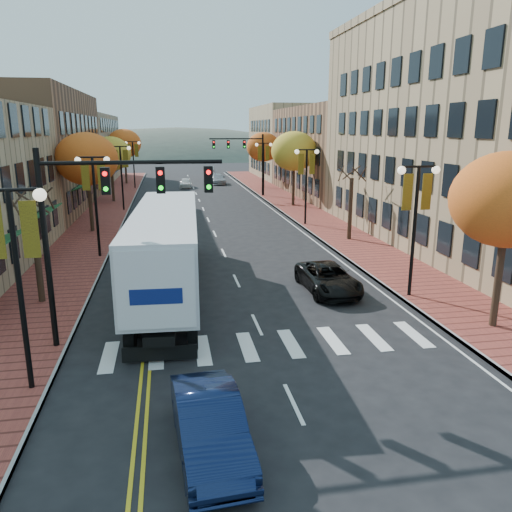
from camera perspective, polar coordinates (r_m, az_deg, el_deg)
name	(u,v)px	position (r m, az deg, el deg)	size (l,w,h in m)	color
ground	(278,371)	(16.53, 2.58, -13.00)	(200.00, 200.00, 0.00)	black
sidewalk_left	(106,213)	(47.77, -16.79, 4.69)	(4.00, 85.00, 0.15)	brown
sidewalk_right	(297,208)	(48.98, 4.68, 5.48)	(4.00, 85.00, 0.15)	brown
building_left_mid	(17,152)	(52.21, -25.68, 10.68)	(12.00, 24.00, 11.00)	brown
building_left_far	(68,149)	(76.62, -20.70, 11.33)	(12.00, 26.00, 9.50)	#9E8966
building_right_near	(503,130)	(37.31, 26.41, 12.77)	(15.00, 28.00, 15.00)	#997F5B
building_right_mid	(356,152)	(60.43, 11.39, 11.62)	(15.00, 24.00, 10.00)	brown
building_right_far	(306,142)	(81.31, 5.71, 12.81)	(15.00, 20.00, 11.00)	#9E8966
tree_left_a	(37,255)	(23.66, -23.73, 0.07)	(0.28, 0.28, 4.20)	#382619
tree_left_b	(87,159)	(38.81, -18.78, 10.44)	(4.48, 4.48, 7.21)	#382619
tree_left_c	(111,154)	(54.68, -16.29, 11.14)	(4.16, 4.16, 6.69)	#382619
tree_left_d	(124,144)	(72.58, -14.84, 12.32)	(4.61, 4.61, 7.42)	#382619
tree_right_a	(508,200)	(20.56, 26.86, 5.73)	(4.16, 4.16, 6.69)	#382619
tree_right_b	(350,209)	(34.97, 10.73, 5.32)	(0.28, 0.28, 4.20)	#382619
tree_right_c	(294,151)	(49.90, 4.37, 11.85)	(4.48, 4.48, 7.21)	#382619
tree_right_d	(263,147)	(65.52, 0.85, 12.34)	(4.35, 4.35, 7.00)	#382619
lamp_left_a	(15,252)	(15.30, -25.82, 0.45)	(1.96, 0.36, 6.05)	black
lamp_left_b	(94,187)	(30.80, -17.98, 7.51)	(1.96, 0.36, 6.05)	black
lamp_left_c	(121,165)	(48.62, -15.17, 9.98)	(1.96, 0.36, 6.05)	black
lamp_left_d	(133,155)	(66.54, -13.86, 11.11)	(1.96, 0.36, 6.05)	black
lamp_right_a	(416,206)	(23.22, 17.82, 5.50)	(1.96, 0.36, 6.05)	black
lamp_right_b	(306,172)	(39.94, 5.78, 9.55)	(1.96, 0.36, 6.05)	black
lamp_right_c	(264,159)	(57.43, 0.87, 11.06)	(1.96, 0.36, 6.05)	black
traffic_mast_near	(102,210)	(17.66, -17.15, 5.03)	(6.10, 0.35, 7.00)	black
traffic_mast_far	(246,153)	(57.05, -1.16, 11.67)	(6.10, 0.34, 7.00)	black
semi_truck	(168,242)	(23.83, -10.06, 1.58)	(3.41, 16.62, 4.13)	black
navy_sedan	(210,425)	(12.61, -5.29, -18.71)	(1.53, 4.40, 1.45)	#0E1838
black_suv	(328,278)	(24.07, 8.23, -2.53)	(2.20, 4.78, 1.33)	black
car_far_white	(186,183)	(67.20, -8.04, 8.28)	(1.50, 3.73, 1.27)	silver
car_far_silver	(218,179)	(71.24, -4.41, 8.76)	(1.95, 4.78, 1.39)	#94939A
car_far_oncoming	(210,171)	(84.47, -5.30, 9.67)	(1.66, 4.75, 1.57)	#98979E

